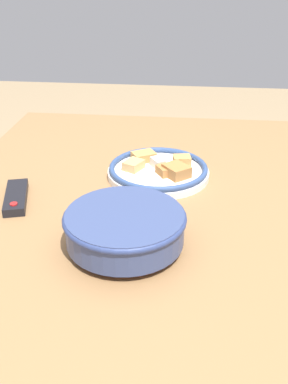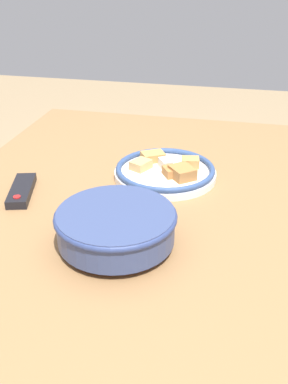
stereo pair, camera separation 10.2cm
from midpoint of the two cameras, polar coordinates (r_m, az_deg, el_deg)
dining_table at (r=1.07m, az=-2.59°, el=-6.18°), size 1.34×1.01×0.76m
noodle_bowl at (r=0.88m, az=-5.77°, el=-4.55°), size 0.24×0.24×0.08m
food_plate at (r=1.18m, az=-0.63°, el=2.73°), size 0.27×0.27×0.05m
tv_remote at (r=1.12m, az=-18.50°, el=-0.69°), size 0.16×0.09×0.02m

